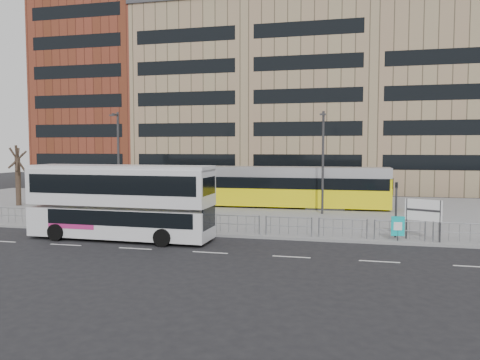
% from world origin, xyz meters
% --- Properties ---
extents(ground, '(120.00, 120.00, 0.00)m').
position_xyz_m(ground, '(0.00, 0.00, 0.00)').
color(ground, black).
rests_on(ground, ground).
extents(plaza, '(64.00, 24.00, 0.15)m').
position_xyz_m(plaza, '(0.00, 12.00, 0.07)').
color(plaza, slate).
rests_on(plaza, ground).
extents(kerb, '(64.00, 0.25, 0.17)m').
position_xyz_m(kerb, '(0.00, 0.05, 0.07)').
color(kerb, gray).
rests_on(kerb, ground).
extents(building_row, '(70.40, 18.40, 31.20)m').
position_xyz_m(building_row, '(1.55, 34.27, 12.91)').
color(building_row, maroon).
rests_on(building_row, ground).
extents(pedestrian_barrier, '(32.07, 0.07, 1.10)m').
position_xyz_m(pedestrian_barrier, '(2.00, 0.50, 0.98)').
color(pedestrian_barrier, gray).
rests_on(pedestrian_barrier, plaza).
extents(road_markings, '(62.00, 0.12, 0.01)m').
position_xyz_m(road_markings, '(1.00, -4.00, 0.01)').
color(road_markings, white).
rests_on(road_markings, ground).
extents(double_decker_bus, '(10.49, 2.86, 4.17)m').
position_xyz_m(double_decker_bus, '(-3.83, -2.00, 2.26)').
color(double_decker_bus, silver).
rests_on(double_decker_bus, ground).
extents(tram, '(28.87, 3.37, 3.40)m').
position_xyz_m(tram, '(-2.53, 12.94, 1.85)').
color(tram, yellow).
rests_on(tram, plaza).
extents(station_sign, '(1.82, 0.82, 2.23)m').
position_xyz_m(station_sign, '(12.52, 0.80, 1.69)').
color(station_sign, '#2D2D30').
rests_on(station_sign, plaza).
extents(ad_panel, '(0.71, 0.14, 1.32)m').
position_xyz_m(ad_panel, '(11.20, 0.40, 0.92)').
color(ad_panel, '#2D2D30').
rests_on(ad_panel, plaza).
extents(pedestrian, '(0.50, 0.71, 1.86)m').
position_xyz_m(pedestrian, '(-3.18, 3.39, 1.08)').
color(pedestrian, black).
rests_on(pedestrian, plaza).
extents(traffic_light_west, '(0.20, 0.23, 3.10)m').
position_xyz_m(traffic_light_west, '(-9.79, 1.13, 2.12)').
color(traffic_light_west, '#2D2D30').
rests_on(traffic_light_west, plaza).
extents(traffic_light_east, '(0.20, 0.23, 3.10)m').
position_xyz_m(traffic_light_east, '(11.18, 1.36, 2.12)').
color(traffic_light_east, '#2D2D30').
rests_on(traffic_light_east, plaza).
extents(lamp_post_west, '(0.45, 1.04, 7.81)m').
position_xyz_m(lamp_post_west, '(-9.43, 8.46, 4.43)').
color(lamp_post_west, '#2D2D30').
rests_on(lamp_post_west, plaza).
extents(lamp_post_east, '(0.45, 1.04, 7.72)m').
position_xyz_m(lamp_post_east, '(6.68, 9.77, 4.38)').
color(lamp_post_east, '#2D2D30').
rests_on(lamp_post_east, plaza).
extents(bare_tree, '(3.94, 3.94, 7.11)m').
position_xyz_m(bare_tree, '(-19.25, 9.08, 5.45)').
color(bare_tree, '#2D2119').
rests_on(bare_tree, plaza).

